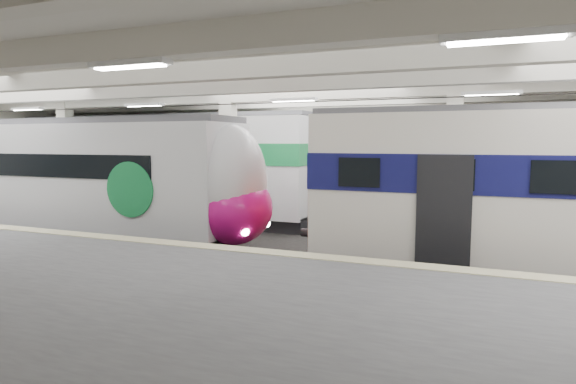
% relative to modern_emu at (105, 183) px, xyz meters
% --- Properties ---
extents(station_hall, '(36.00, 24.00, 5.75)m').
position_rel_modern_emu_xyz_m(station_hall, '(6.20, -1.74, 1.10)').
color(station_hall, black).
rests_on(station_hall, ground).
extents(modern_emu, '(13.45, 2.78, 4.36)m').
position_rel_modern_emu_xyz_m(modern_emu, '(0.00, 0.00, 0.00)').
color(modern_emu, silver).
rests_on(modern_emu, ground).
extents(far_train, '(15.07, 3.21, 4.76)m').
position_rel_modern_emu_xyz_m(far_train, '(-1.81, 5.50, 0.31)').
color(far_train, silver).
rests_on(far_train, ground).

